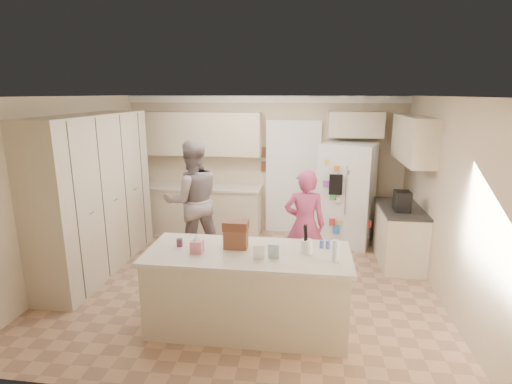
# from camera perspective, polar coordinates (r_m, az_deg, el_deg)

# --- Properties ---
(floor) EXTENTS (5.20, 4.60, 0.02)m
(floor) POSITION_cam_1_polar(r_m,az_deg,el_deg) (5.90, -1.45, -12.77)
(floor) COLOR tan
(floor) RESTS_ON ground
(ceiling) EXTENTS (5.20, 4.60, 0.02)m
(ceiling) POSITION_cam_1_polar(r_m,az_deg,el_deg) (5.27, -1.63, 13.61)
(ceiling) COLOR white
(ceiling) RESTS_ON wall_back
(wall_back) EXTENTS (5.20, 0.02, 2.60)m
(wall_back) POSITION_cam_1_polar(r_m,az_deg,el_deg) (7.68, 1.20, 3.88)
(wall_back) COLOR beige
(wall_back) RESTS_ON ground
(wall_front) EXTENTS (5.20, 0.02, 2.60)m
(wall_front) POSITION_cam_1_polar(r_m,az_deg,el_deg) (3.30, -8.00, -10.19)
(wall_front) COLOR beige
(wall_front) RESTS_ON ground
(wall_left) EXTENTS (0.02, 4.60, 2.60)m
(wall_left) POSITION_cam_1_polar(r_m,az_deg,el_deg) (6.38, -25.34, 0.46)
(wall_left) COLOR beige
(wall_left) RESTS_ON ground
(wall_right) EXTENTS (0.02, 4.60, 2.60)m
(wall_right) POSITION_cam_1_polar(r_m,az_deg,el_deg) (5.65, 25.59, -1.17)
(wall_right) COLOR beige
(wall_right) RESTS_ON ground
(crown_back) EXTENTS (5.20, 0.08, 0.12)m
(crown_back) POSITION_cam_1_polar(r_m,az_deg,el_deg) (7.51, 1.21, 13.09)
(crown_back) COLOR white
(crown_back) RESTS_ON wall_back
(pantry_bank) EXTENTS (0.60, 2.60, 2.35)m
(pantry_bank) POSITION_cam_1_polar(r_m,az_deg,el_deg) (6.42, -21.95, -0.29)
(pantry_bank) COLOR beige
(pantry_bank) RESTS_ON floor
(back_base_cab) EXTENTS (2.20, 0.60, 0.88)m
(back_base_cab) POSITION_cam_1_polar(r_m,az_deg,el_deg) (7.79, -7.54, -2.60)
(back_base_cab) COLOR beige
(back_base_cab) RESTS_ON floor
(back_countertop) EXTENTS (2.24, 0.63, 0.04)m
(back_countertop) POSITION_cam_1_polar(r_m,az_deg,el_deg) (7.66, -7.66, 0.68)
(back_countertop) COLOR beige
(back_countertop) RESTS_ON back_base_cab
(back_upper_cab) EXTENTS (2.20, 0.35, 0.80)m
(back_upper_cab) POSITION_cam_1_polar(r_m,az_deg,el_deg) (7.63, -7.64, 8.25)
(back_upper_cab) COLOR beige
(back_upper_cab) RESTS_ON wall_back
(doorway_opening) EXTENTS (0.90, 0.06, 2.10)m
(doorway_opening) POSITION_cam_1_polar(r_m,az_deg,el_deg) (7.65, 5.26, 1.89)
(doorway_opening) COLOR black
(doorway_opening) RESTS_ON floor
(doorway_casing) EXTENTS (1.02, 0.03, 2.22)m
(doorway_casing) POSITION_cam_1_polar(r_m,az_deg,el_deg) (7.62, 5.25, 1.83)
(doorway_casing) COLOR white
(doorway_casing) RESTS_ON floor
(wall_frame_upper) EXTENTS (0.15, 0.02, 0.20)m
(wall_frame_upper) POSITION_cam_1_polar(r_m,az_deg,el_deg) (7.59, 1.33, 5.68)
(wall_frame_upper) COLOR brown
(wall_frame_upper) RESTS_ON wall_back
(wall_frame_lower) EXTENTS (0.15, 0.02, 0.20)m
(wall_frame_lower) POSITION_cam_1_polar(r_m,az_deg,el_deg) (7.64, 1.32, 3.68)
(wall_frame_lower) COLOR brown
(wall_frame_lower) RESTS_ON wall_back
(refrigerator) EXTENTS (1.08, 0.95, 1.80)m
(refrigerator) POSITION_cam_1_polar(r_m,az_deg,el_deg) (7.25, 12.78, -0.30)
(refrigerator) COLOR white
(refrigerator) RESTS_ON floor
(fridge_seam) EXTENTS (0.02, 0.02, 1.78)m
(fridge_seam) POSITION_cam_1_polar(r_m,az_deg,el_deg) (6.91, 13.03, -1.02)
(fridge_seam) COLOR gray
(fridge_seam) RESTS_ON refrigerator
(fridge_dispenser) EXTENTS (0.22, 0.03, 0.35)m
(fridge_dispenser) POSITION_cam_1_polar(r_m,az_deg,el_deg) (6.82, 11.31, 1.05)
(fridge_dispenser) COLOR black
(fridge_dispenser) RESTS_ON refrigerator
(fridge_handle_l) EXTENTS (0.02, 0.02, 0.85)m
(fridge_handle_l) POSITION_cam_1_polar(r_m,az_deg,el_deg) (6.85, 12.69, 0.17)
(fridge_handle_l) COLOR silver
(fridge_handle_l) RESTS_ON refrigerator
(fridge_handle_r) EXTENTS (0.02, 0.02, 0.85)m
(fridge_handle_r) POSITION_cam_1_polar(r_m,az_deg,el_deg) (6.86, 13.52, 0.15)
(fridge_handle_r) COLOR silver
(fridge_handle_r) RESTS_ON refrigerator
(over_fridge_cab) EXTENTS (0.95, 0.35, 0.45)m
(over_fridge_cab) POSITION_cam_1_polar(r_m,az_deg,el_deg) (7.39, 14.06, 9.34)
(over_fridge_cab) COLOR beige
(over_fridge_cab) RESTS_ON wall_back
(right_base_cab) EXTENTS (0.60, 1.20, 0.88)m
(right_base_cab) POSITION_cam_1_polar(r_m,az_deg,el_deg) (6.74, 19.77, -5.97)
(right_base_cab) COLOR beige
(right_base_cab) RESTS_ON floor
(right_countertop) EXTENTS (0.63, 1.24, 0.04)m
(right_countertop) POSITION_cam_1_polar(r_m,az_deg,el_deg) (6.60, 20.01, -2.21)
(right_countertop) COLOR #2D2B28
(right_countertop) RESTS_ON right_base_cab
(right_upper_cab) EXTENTS (0.35, 1.50, 0.70)m
(right_upper_cab) POSITION_cam_1_polar(r_m,az_deg,el_deg) (6.63, 21.55, 7.00)
(right_upper_cab) COLOR beige
(right_upper_cab) RESTS_ON wall_right
(coffee_maker) EXTENTS (0.22, 0.28, 0.30)m
(coffee_maker) POSITION_cam_1_polar(r_m,az_deg,el_deg) (6.36, 20.15, -1.22)
(coffee_maker) COLOR black
(coffee_maker) RESTS_ON right_countertop
(island_base) EXTENTS (2.20, 0.90, 0.88)m
(island_base) POSITION_cam_1_polar(r_m,az_deg,el_deg) (4.70, -1.17, -13.99)
(island_base) COLOR beige
(island_base) RESTS_ON floor
(island_top) EXTENTS (2.28, 0.96, 0.05)m
(island_top) POSITION_cam_1_polar(r_m,az_deg,el_deg) (4.50, -1.20, -8.80)
(island_top) COLOR beige
(island_top) RESTS_ON island_base
(utensil_crock) EXTENTS (0.13, 0.13, 0.15)m
(utensil_crock) POSITION_cam_1_polar(r_m,az_deg,el_deg) (4.46, 7.25, -7.73)
(utensil_crock) COLOR white
(utensil_crock) RESTS_ON island_top
(tissue_box) EXTENTS (0.13, 0.13, 0.14)m
(tissue_box) POSITION_cam_1_polar(r_m,az_deg,el_deg) (4.49, -8.42, -7.72)
(tissue_box) COLOR #D1768C
(tissue_box) RESTS_ON island_top
(tissue_plume) EXTENTS (0.08, 0.08, 0.08)m
(tissue_plume) POSITION_cam_1_polar(r_m,az_deg,el_deg) (4.45, -8.47, -6.41)
(tissue_plume) COLOR white
(tissue_plume) RESTS_ON tissue_box
(dollhouse_body) EXTENTS (0.26, 0.18, 0.22)m
(dollhouse_body) POSITION_cam_1_polar(r_m,az_deg,el_deg) (4.57, -2.89, -6.65)
(dollhouse_body) COLOR brown
(dollhouse_body) RESTS_ON island_top
(dollhouse_roof) EXTENTS (0.28, 0.20, 0.10)m
(dollhouse_roof) POSITION_cam_1_polar(r_m,az_deg,el_deg) (4.51, -2.91, -4.75)
(dollhouse_roof) COLOR #592D1E
(dollhouse_roof) RESTS_ON dollhouse_body
(jam_jar) EXTENTS (0.07, 0.07, 0.09)m
(jam_jar) POSITION_cam_1_polar(r_m,az_deg,el_deg) (4.70, -10.87, -7.13)
(jam_jar) COLOR #59263F
(jam_jar) RESTS_ON island_top
(greeting_card_a) EXTENTS (0.12, 0.06, 0.16)m
(greeting_card_a) POSITION_cam_1_polar(r_m,az_deg,el_deg) (4.26, 0.40, -8.64)
(greeting_card_a) COLOR white
(greeting_card_a) RESTS_ON island_top
(greeting_card_b) EXTENTS (0.12, 0.05, 0.16)m
(greeting_card_b) POSITION_cam_1_polar(r_m,az_deg,el_deg) (4.29, 2.49, -8.48)
(greeting_card_b) COLOR silver
(greeting_card_b) RESTS_ON island_top
(water_bottle) EXTENTS (0.07, 0.07, 0.24)m
(water_bottle) POSITION_cam_1_polar(r_m,az_deg,el_deg) (4.27, 11.31, -8.27)
(water_bottle) COLOR silver
(water_bottle) RESTS_ON island_top
(shaker_salt) EXTENTS (0.05, 0.05, 0.09)m
(shaker_salt) POSITION_cam_1_polar(r_m,az_deg,el_deg) (4.64, 9.38, -7.37)
(shaker_salt) COLOR #4A62B8
(shaker_salt) RESTS_ON island_top
(shaker_pepper) EXTENTS (0.05, 0.05, 0.09)m
(shaker_pepper) POSITION_cam_1_polar(r_m,az_deg,el_deg) (4.64, 10.25, -7.39)
(shaker_pepper) COLOR #4A62B8
(shaker_pepper) RESTS_ON island_top
(teen_boy) EXTENTS (1.17, 1.08, 1.94)m
(teen_boy) POSITION_cam_1_polar(r_m,az_deg,el_deg) (6.47, -9.05, -1.22)
(teen_boy) COLOR gray
(teen_boy) RESTS_ON floor
(teen_girl) EXTENTS (0.60, 0.41, 1.61)m
(teen_girl) POSITION_cam_1_polar(r_m,az_deg,el_deg) (5.76, 6.95, -4.71)
(teen_girl) COLOR #C5437C
(teen_girl) RESTS_ON floor
(fridge_magnets) EXTENTS (0.76, 0.02, 1.44)m
(fridge_magnets) POSITION_cam_1_polar(r_m,az_deg,el_deg) (6.90, 13.03, -1.03)
(fridge_magnets) COLOR tan
(fridge_magnets) RESTS_ON refrigerator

